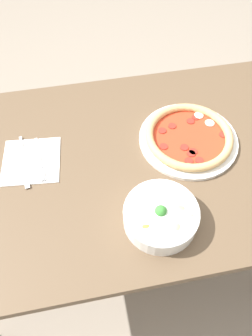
{
  "coord_description": "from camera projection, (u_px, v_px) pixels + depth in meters",
  "views": [
    {
      "loc": [
        0.12,
        0.6,
        1.57
      ],
      "look_at": [
        0.01,
        0.04,
        0.77
      ],
      "focal_mm": 35.0,
      "sensor_mm": 36.0,
      "label": 1
    }
  ],
  "objects": [
    {
      "name": "fork",
      "position": [
        40.0,
        158.0,
        1.02
      ],
      "size": [
        0.03,
        0.17,
        0.0
      ],
      "rotation": [
        0.0,
        0.0,
        1.67
      ],
      "color": "silver",
      "rests_on": "napkin"
    },
    {
      "name": "knife",
      "position": [
        24.0,
        159.0,
        1.02
      ],
      "size": [
        0.03,
        0.21,
        0.01
      ],
      "rotation": [
        0.0,
        0.0,
        1.67
      ],
      "color": "silver",
      "rests_on": "napkin"
    },
    {
      "name": "dining_table",
      "position": [
        126.0,
        179.0,
        1.11
      ],
      "size": [
        1.32,
        0.78,
        0.75
      ],
      "color": "brown",
      "rests_on": "ground_plane"
    },
    {
      "name": "pizza",
      "position": [
        189.0,
        137.0,
        1.05
      ],
      "size": [
        0.32,
        0.32,
        0.04
      ],
      "color": "white",
      "rests_on": "dining_table"
    },
    {
      "name": "bowl",
      "position": [
        161.0,
        215.0,
        0.87
      ],
      "size": [
        0.2,
        0.2,
        0.07
      ],
      "color": "white",
      "rests_on": "dining_table"
    },
    {
      "name": "ground_plane",
      "position": [
        126.0,
        250.0,
        1.64
      ],
      "size": [
        8.0,
        8.0,
        0.0
      ],
      "primitive_type": "plane",
      "color": "gray"
    },
    {
      "name": "napkin",
      "position": [
        31.0,
        161.0,
        1.02
      ],
      "size": [
        0.19,
        0.19,
        0.0
      ],
      "color": "white",
      "rests_on": "dining_table"
    }
  ]
}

